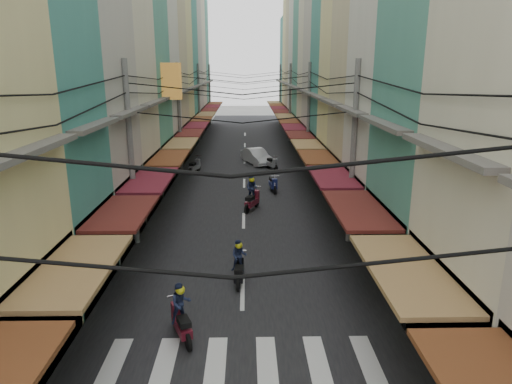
{
  "coord_description": "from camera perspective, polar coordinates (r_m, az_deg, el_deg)",
  "views": [
    {
      "loc": [
        0.17,
        -16.81,
        7.85
      ],
      "look_at": [
        0.63,
        4.88,
        1.88
      ],
      "focal_mm": 32.0,
      "sensor_mm": 36.0,
      "label": 1
    }
  ],
  "objects": [
    {
      "name": "ground",
      "position": [
        18.55,
        -1.66,
        -9.66
      ],
      "size": [
        160.0,
        160.0,
        0.0
      ],
      "primitive_type": "plane",
      "color": "slate",
      "rests_on": "ground"
    },
    {
      "name": "road",
      "position": [
        37.63,
        -1.45,
        3.35
      ],
      "size": [
        10.0,
        80.0,
        0.02
      ],
      "primitive_type": "cube",
      "color": "black",
      "rests_on": "ground"
    },
    {
      "name": "sidewalk_left",
      "position": [
        38.22,
        -11.26,
        3.27
      ],
      "size": [
        3.0,
        80.0,
        0.06
      ],
      "primitive_type": "cube",
      "color": "slate",
      "rests_on": "ground"
    },
    {
      "name": "sidewalk_right",
      "position": [
        38.16,
        8.38,
        3.38
      ],
      "size": [
        3.0,
        80.0,
        0.06
      ],
      "primitive_type": "cube",
      "color": "slate",
      "rests_on": "ground"
    },
    {
      "name": "crosswalk",
      "position": [
        13.34,
        -1.84,
        -20.53
      ],
      "size": [
        7.55,
        2.4,
        0.01
      ],
      "color": "silver",
      "rests_on": "ground"
    },
    {
      "name": "building_row_left",
      "position": [
        34.39,
        -15.6,
        18.06
      ],
      "size": [
        7.8,
        67.67,
        23.7
      ],
      "color": "beige",
      "rests_on": "ground"
    },
    {
      "name": "building_row_right",
      "position": [
        34.18,
        12.48,
        17.65
      ],
      "size": [
        7.8,
        68.98,
        22.59
      ],
      "color": "teal",
      "rests_on": "ground"
    },
    {
      "name": "utility_poles",
      "position": [
        31.85,
        -1.56,
        13.1
      ],
      "size": [
        10.2,
        66.13,
        8.2
      ],
      "color": "gray",
      "rests_on": "ground"
    },
    {
      "name": "white_car",
      "position": [
        38.24,
        0.08,
        3.53
      ],
      "size": [
        4.87,
        3.33,
        1.6
      ],
      "primitive_type": "imported",
      "rotation": [
        0.0,
        0.0,
        0.38
      ],
      "color": "silver",
      "rests_on": "ground"
    },
    {
      "name": "bicycle",
      "position": [
        17.98,
        22.74,
        -11.8
      ],
      "size": [
        1.66,
        0.97,
        1.07
      ],
      "primitive_type": "imported",
      "rotation": [
        0.0,
        0.0,
        1.31
      ],
      "color": "black",
      "rests_on": "ground"
    },
    {
      "name": "moving_scooters",
      "position": [
        24.55,
        -2.03,
        -1.94
      ],
      "size": [
        6.32,
        24.9,
        1.98
      ],
      "color": "black",
      "rests_on": "ground"
    },
    {
      "name": "parked_scooters",
      "position": [
        15.64,
        17.32,
        -13.51
      ],
      "size": [
        12.6,
        12.67,
        1.0
      ],
      "color": "black",
      "rests_on": "ground"
    },
    {
      "name": "pedestrians",
      "position": [
        19.17,
        -14.4,
        -5.96
      ],
      "size": [
        13.57,
        26.32,
        2.17
      ],
      "color": "#29212C",
      "rests_on": "ground"
    },
    {
      "name": "market_umbrella",
      "position": [
        14.85,
        22.72,
        -7.76
      ],
      "size": [
        2.49,
        2.49,
        2.63
      ],
      "color": "#B2B2B7",
      "rests_on": "ground"
    },
    {
      "name": "traffic_sign",
      "position": [
        13.25,
        25.05,
        -11.38
      ],
      "size": [
        0.1,
        0.66,
        3.01
      ],
      "color": "gray",
      "rests_on": "ground"
    }
  ]
}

